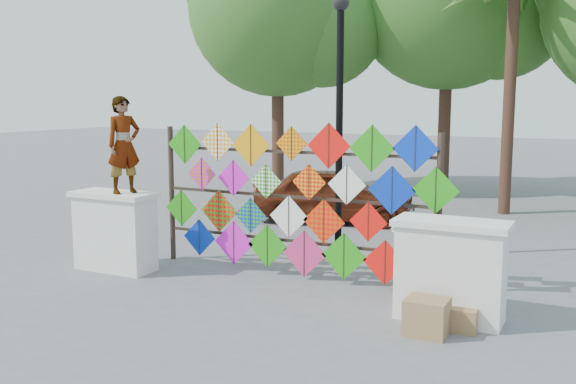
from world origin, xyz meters
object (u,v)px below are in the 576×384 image
object	(u,v)px
vendor_woman	(124,145)
lamppost	(340,103)
kite_rack	(296,201)
sedan	(334,195)

from	to	relation	value
vendor_woman	lamppost	xyz separation A→B (m)	(2.75, 2.20, 0.65)
kite_rack	lamppost	xyz separation A→B (m)	(0.20, 1.27, 1.48)
vendor_woman	sedan	bearing A→B (deg)	8.33
kite_rack	lamppost	distance (m)	1.96
kite_rack	vendor_woman	size ratio (longest dim) A/B	3.24
lamppost	vendor_woman	bearing A→B (deg)	-141.34
kite_rack	sedan	xyz separation A→B (m)	(-1.21, 4.47, -0.59)
vendor_woman	lamppost	distance (m)	3.58
sedan	kite_rack	bearing A→B (deg)	179.17
vendor_woman	lamppost	world-z (taller)	lamppost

